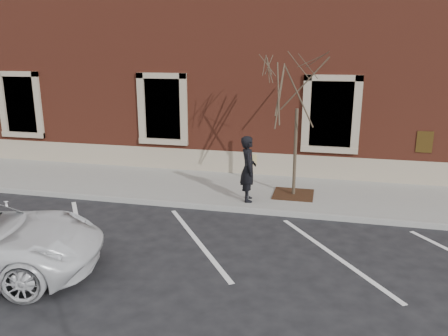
# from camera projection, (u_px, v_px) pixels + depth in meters

# --- Properties ---
(ground) EXTENTS (120.00, 120.00, 0.00)m
(ground) POSITION_uv_depth(u_px,v_px,m) (219.00, 210.00, 12.61)
(ground) COLOR #28282B
(ground) RESTS_ON ground
(sidewalk_near) EXTENTS (40.00, 3.50, 0.15)m
(sidewalk_near) POSITION_uv_depth(u_px,v_px,m) (232.00, 190.00, 14.24)
(sidewalk_near) COLOR gray
(sidewalk_near) RESTS_ON ground
(curb_near) EXTENTS (40.00, 0.12, 0.15)m
(curb_near) POSITION_uv_depth(u_px,v_px,m) (219.00, 208.00, 12.55)
(curb_near) COLOR #9E9E99
(curb_near) RESTS_ON ground
(parking_stripes) EXTENTS (28.00, 4.40, 0.01)m
(parking_stripes) POSITION_uv_depth(u_px,v_px,m) (197.00, 241.00, 10.55)
(parking_stripes) COLOR silver
(parking_stripes) RESTS_ON ground
(building_civic) EXTENTS (40.00, 8.62, 8.00)m
(building_civic) POSITION_uv_depth(u_px,v_px,m) (262.00, 62.00, 18.86)
(building_civic) COLOR maroon
(building_civic) RESTS_ON ground
(man) EXTENTS (0.62, 0.80, 1.94)m
(man) POSITION_uv_depth(u_px,v_px,m) (248.00, 169.00, 12.73)
(man) COLOR black
(man) RESTS_ON sidewalk_near
(parking_meter) EXTENTS (0.13, 0.10, 1.45)m
(parking_meter) POSITION_uv_depth(u_px,v_px,m) (248.00, 169.00, 12.62)
(parking_meter) COLOR #595B60
(parking_meter) RESTS_ON sidewalk_near
(tree_grate) EXTENTS (1.22, 1.22, 0.03)m
(tree_grate) POSITION_uv_depth(u_px,v_px,m) (293.00, 194.00, 13.48)
(tree_grate) COLOR #3E1E13
(tree_grate) RESTS_ON sidewalk_near
(sapling) EXTENTS (2.91, 2.91, 4.84)m
(sapling) POSITION_uv_depth(u_px,v_px,m) (298.00, 83.00, 12.61)
(sapling) COLOR brown
(sapling) RESTS_ON sidewalk_near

